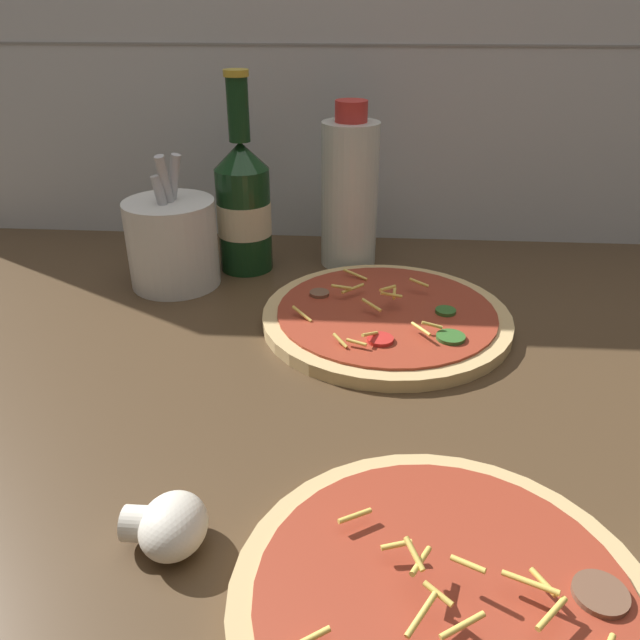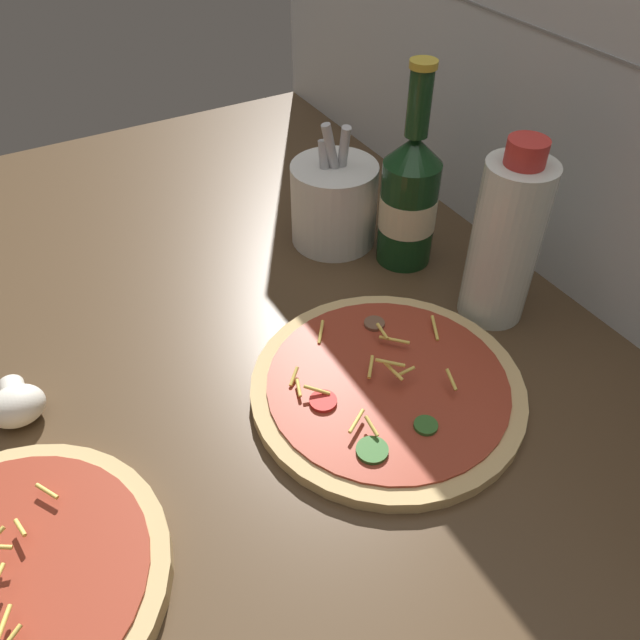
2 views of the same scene
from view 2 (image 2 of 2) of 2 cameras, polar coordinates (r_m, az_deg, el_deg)
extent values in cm
cube|color=#4C3823|center=(59.40, -5.26, -16.30)|extent=(160.00, 90.00, 2.50)
cylinder|color=tan|center=(58.65, -26.95, -20.89)|extent=(26.15, 26.15, 1.79)
cylinder|color=#EFCC56|center=(59.53, -23.70, -14.14)|extent=(2.31, 1.57, 0.43)
cylinder|color=#EFCC56|center=(54.02, -27.09, -23.76)|extent=(3.11, 1.84, 0.66)
cylinder|color=#EFCC56|center=(53.80, -26.42, -24.60)|extent=(1.42, 1.86, 0.58)
cylinder|color=#EFCC56|center=(57.99, -25.72, -16.74)|extent=(2.05, 0.81, 0.57)
cylinder|color=tan|center=(65.29, 6.15, -6.21)|extent=(28.30, 28.30, 1.43)
cylinder|color=#9E3823|center=(64.65, 6.20, -5.69)|extent=(24.90, 24.90, 0.30)
cylinder|color=brown|center=(70.40, 4.99, -0.32)|extent=(2.33, 2.33, 0.40)
cylinder|color=#336628|center=(61.06, 9.65, -9.49)|extent=(2.32, 2.32, 0.40)
cylinder|color=red|center=(62.15, 0.29, -7.43)|extent=(2.77, 2.77, 0.40)
cylinder|color=#336628|center=(58.68, 4.79, -11.78)|extent=(3.03, 3.03, 0.40)
cylinder|color=#EFCC56|center=(62.85, -1.97, -6.22)|extent=(2.16, 1.04, 0.51)
cylinder|color=#EFCC56|center=(64.26, 4.66, -4.29)|extent=(2.35, 2.04, 0.85)
cylinder|color=#EFCC56|center=(64.01, -2.40, -5.18)|extent=(1.74, 1.86, 0.97)
cylinder|color=#EFCC56|center=(70.37, 10.46, -0.72)|extent=(3.17, 1.75, 0.98)
cylinder|color=#EFCC56|center=(59.72, 3.35, -9.21)|extent=(1.98, 2.73, 0.38)
cylinder|color=#EFCC56|center=(59.57, 4.56, -9.42)|extent=(2.24, 0.40, 0.86)
cylinder|color=#EFCC56|center=(62.58, 6.44, -3.90)|extent=(2.03, 2.68, 0.91)
cylinder|color=#EFCC56|center=(63.61, 7.80, -4.70)|extent=(0.54, 2.18, 0.71)
cylinder|color=#EFCC56|center=(63.03, 6.74, -4.67)|extent=(2.57, 0.96, 0.99)
cylinder|color=#EFCC56|center=(67.65, 5.73, -1.04)|extent=(2.42, 0.62, 0.53)
cylinder|color=#EFCC56|center=(63.86, 11.93, -5.35)|extent=(2.43, 0.90, 1.00)
cylinder|color=#EFCC56|center=(67.53, 6.82, -1.82)|extent=(2.71, 2.50, 0.46)
cylinder|color=#EFCC56|center=(62.26, -0.29, -6.42)|extent=(1.85, 2.41, 1.15)
cylinder|color=#EFCC56|center=(68.70, 0.08, -1.10)|extent=(2.49, 2.06, 1.21)
cylinder|color=#143819|center=(80.09, 8.00, 9.67)|extent=(7.13, 7.13, 13.71)
cone|color=#143819|center=(75.92, 8.62, 15.15)|extent=(7.13, 7.13, 3.45)
cylinder|color=#143819|center=(73.62, 9.08, 19.01)|extent=(2.71, 2.71, 7.67)
cylinder|color=gold|center=(72.11, 9.47, 22.10)|extent=(3.11, 3.11, 0.80)
cylinder|color=beige|center=(79.95, 8.02, 9.84)|extent=(7.20, 7.20, 4.39)
cylinder|color=silver|center=(71.85, 16.53, 6.70)|extent=(7.57, 7.57, 19.22)
cylinder|color=red|center=(66.48, 18.38, 14.37)|extent=(4.16, 4.16, 2.62)
cylinder|color=white|center=(70.18, -26.26, -5.88)|extent=(2.45, 2.45, 2.45)
ellipsoid|color=silver|center=(68.59, -25.98, -7.09)|extent=(4.63, 5.44, 3.81)
cylinder|color=silver|center=(83.73, 1.28, 10.56)|extent=(11.36, 11.36, 11.03)
cylinder|color=#BCBCC1|center=(80.92, 1.40, 13.59)|extent=(1.95, 3.98, 12.53)
cylinder|color=#BCBCC1|center=(81.52, 1.97, 13.71)|extent=(3.94, 1.80, 12.29)
cylinder|color=#BCBCC1|center=(81.15, 0.52, 12.71)|extent=(2.80, 1.24, 10.19)
camera|label=1|loc=(0.54, -67.07, -1.70)|focal=35.00mm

